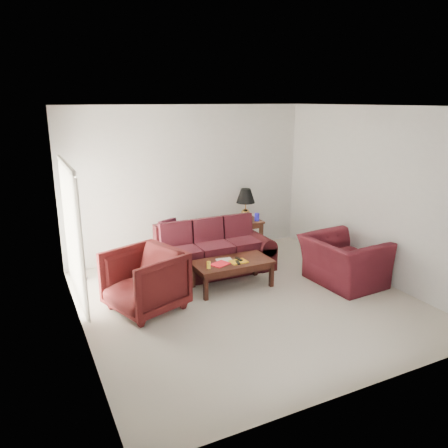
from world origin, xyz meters
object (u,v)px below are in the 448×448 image
Objects in this scene: armchair_left at (145,281)px; end_table at (245,235)px; armchair_right at (343,261)px; sofa at (212,249)px; coffee_table at (232,274)px; floor_lamp at (76,238)px.

end_table is at bearing 103.44° from armchair_left.
armchair_right is at bearing 61.25° from armchair_left.
sofa is 1.70× the size of coffee_table.
floor_lamp is (-3.39, -0.13, 0.44)m from end_table.
sofa is 3.38× the size of end_table.
armchair_right is at bearing -11.10° from coffee_table.
coffee_table is (0.04, -0.75, -0.23)m from sofa.
coffee_table is (-1.79, 0.69, -0.18)m from armchair_right.
armchair_left is at bearing -146.70° from end_table.
coffee_table is at bearing 76.38° from armchair_left.
sofa is 2.39m from floor_lamp.
coffee_table is at bearing -124.75° from end_table.
sofa is 2.33m from armchair_right.
floor_lamp is at bearing 157.99° from coffee_table.
armchair_left reaches higher than sofa.
floor_lamp is 1.17× the size of coffee_table.
sofa is 1.78m from armchair_left.
armchair_right is 0.95× the size of coffee_table.
armchair_right is at bearing -36.06° from sofa.
end_table is 3.17m from armchair_left.
sofa reaches higher than end_table.
floor_lamp is 1.50× the size of armchair_left.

